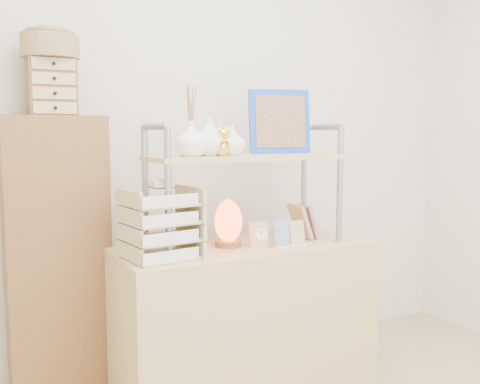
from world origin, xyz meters
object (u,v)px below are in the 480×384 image
object	(u,v)px
desk	(245,322)
salt_lamp	(228,223)
letter_tray	(162,227)
cabinet	(58,263)

from	to	relation	value
desk	salt_lamp	xyz separation A→B (m)	(-0.08, 0.02, 0.49)
letter_tray	cabinet	bearing A→B (deg)	128.91
cabinet	desk	bearing A→B (deg)	-25.66
desk	salt_lamp	bearing A→B (deg)	168.98
cabinet	salt_lamp	xyz separation A→B (m)	(0.71, -0.35, 0.19)
desk	cabinet	bearing A→B (deg)	154.84
desk	cabinet	size ratio (longest dim) A/B	0.89
cabinet	salt_lamp	distance (m)	0.81
letter_tray	salt_lamp	distance (m)	0.36
cabinet	letter_tray	xyz separation A→B (m)	(0.36, -0.44, 0.21)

